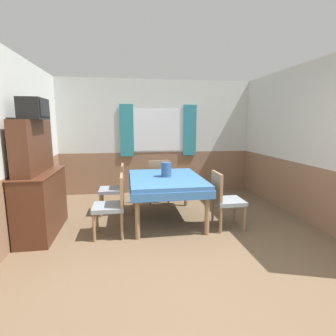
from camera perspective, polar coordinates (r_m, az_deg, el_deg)
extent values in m
plane|color=brown|center=(2.79, 8.23, -26.00)|extent=(16.00, 16.00, 0.00)
cube|color=silver|center=(6.15, -2.47, 11.15)|extent=(4.81, 0.05, 1.65)
cube|color=#89664C|center=(6.25, -2.38, -0.84)|extent=(4.81, 0.05, 0.95)
cube|color=white|center=(6.12, -2.02, 8.18)|extent=(1.28, 0.01, 0.95)
cube|color=teal|center=(6.05, -8.95, 8.05)|extent=(0.31, 0.03, 1.17)
cube|color=teal|center=(6.23, 4.76, 8.18)|extent=(0.31, 0.03, 1.17)
cube|color=silver|center=(4.39, -29.87, 10.43)|extent=(0.05, 4.32, 1.65)
cube|color=#89664C|center=(4.54, -28.47, -6.14)|extent=(0.05, 4.32, 0.95)
cube|color=silver|center=(5.06, 26.96, 10.41)|extent=(0.05, 4.32, 1.65)
cube|color=#89664C|center=(5.19, 25.85, -4.05)|extent=(0.05, 4.32, 0.95)
cube|color=#386BA8|center=(4.35, -0.49, -2.35)|extent=(1.17, 1.54, 0.06)
cube|color=#386BA8|center=(4.37, -0.49, -3.50)|extent=(1.20, 1.57, 0.12)
cylinder|color=#93704C|center=(3.75, -6.69, -10.35)|extent=(0.07, 0.07, 0.68)
cylinder|color=#93704C|center=(3.92, 8.51, -9.51)|extent=(0.07, 0.07, 0.68)
cylinder|color=#93704C|center=(5.07, -7.35, -5.00)|extent=(0.07, 0.07, 0.68)
cylinder|color=#93704C|center=(5.19, 3.93, -4.58)|extent=(0.07, 0.07, 0.68)
cylinder|color=#93704C|center=(4.76, -14.44, -8.00)|extent=(0.04, 0.04, 0.40)
cylinder|color=#93704C|center=(5.12, -14.05, -6.71)|extent=(0.04, 0.04, 0.40)
cylinder|color=#93704C|center=(4.74, -9.82, -7.91)|extent=(0.04, 0.04, 0.40)
cylinder|color=#93704C|center=(5.10, -9.77, -6.62)|extent=(0.04, 0.04, 0.40)
cube|color=gray|center=(4.86, -12.11, -4.70)|extent=(0.44, 0.44, 0.06)
cube|color=#93704C|center=(4.80, -9.83, -1.80)|extent=(0.04, 0.42, 0.43)
cylinder|color=#93704C|center=(3.83, -15.81, -12.47)|extent=(0.04, 0.04, 0.40)
cylinder|color=#93704C|center=(4.19, -15.21, -10.52)|extent=(0.04, 0.04, 0.40)
cylinder|color=#93704C|center=(3.81, -9.99, -12.41)|extent=(0.04, 0.04, 0.40)
cylinder|color=#93704C|center=(4.16, -9.91, -10.44)|extent=(0.04, 0.04, 0.40)
cube|color=gray|center=(3.92, -12.86, -8.29)|extent=(0.44, 0.44, 0.06)
cube|color=#93704C|center=(3.84, -10.01, -4.74)|extent=(0.04, 0.42, 0.43)
cylinder|color=#93704C|center=(4.51, 14.31, -9.01)|extent=(0.04, 0.04, 0.40)
cylinder|color=#93704C|center=(4.18, 16.39, -10.60)|extent=(0.04, 0.04, 0.40)
cylinder|color=#93704C|center=(4.37, 9.67, -9.41)|extent=(0.04, 0.04, 0.40)
cylinder|color=#93704C|center=(4.04, 11.42, -11.13)|extent=(0.04, 0.04, 0.40)
cube|color=gray|center=(4.20, 13.07, -7.06)|extent=(0.44, 0.44, 0.06)
cube|color=#93704C|center=(4.07, 10.58, -3.93)|extent=(0.04, 0.42, 0.43)
cylinder|color=#93704C|center=(5.70, -4.31, -4.76)|extent=(0.04, 0.04, 0.40)
cylinder|color=#93704C|center=(5.74, -0.51, -4.62)|extent=(0.04, 0.04, 0.40)
cylinder|color=#93704C|center=(5.33, -3.97, -5.77)|extent=(0.04, 0.04, 0.40)
cylinder|color=#93704C|center=(5.38, 0.09, -5.62)|extent=(0.04, 0.04, 0.40)
cube|color=gray|center=(5.48, -2.19, -2.86)|extent=(0.44, 0.44, 0.06)
cube|color=#93704C|center=(5.23, -1.95, -0.70)|extent=(0.42, 0.04, 0.43)
cube|color=#4C2819|center=(4.32, -25.81, -6.86)|extent=(0.44, 1.19, 0.93)
cube|color=brown|center=(4.22, -26.26, -0.91)|extent=(0.46, 1.21, 0.02)
cube|color=#4C2819|center=(4.19, -27.38, 4.20)|extent=(0.24, 1.07, 0.74)
cube|color=black|center=(4.03, -27.24, 11.37)|extent=(0.28, 0.49, 0.28)
cube|color=black|center=(3.99, -25.24, 11.63)|extent=(0.01, 0.40, 0.22)
cylinder|color=#335684|center=(4.35, -0.37, -0.33)|extent=(0.17, 0.17, 0.24)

